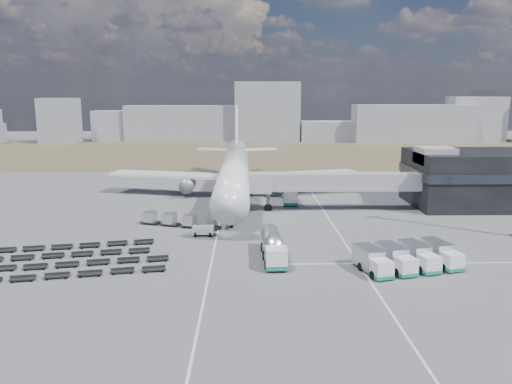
{
  "coord_description": "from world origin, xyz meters",
  "views": [
    {
      "loc": [
        2.34,
        -65.69,
        20.43
      ],
      "look_at": [
        3.96,
        17.08,
        4.0
      ],
      "focal_mm": 35.0,
      "sensor_mm": 36.0,
      "label": 1
    }
  ],
  "objects": [
    {
      "name": "ground",
      "position": [
        0.0,
        0.0,
        0.0
      ],
      "size": [
        420.0,
        420.0,
        0.0
      ],
      "primitive_type": "plane",
      "color": "#565659",
      "rests_on": "ground"
    },
    {
      "name": "grass_strip",
      "position": [
        0.0,
        110.0,
        0.01
      ],
      "size": [
        420.0,
        90.0,
        0.01
      ],
      "primitive_type": "cube",
      "color": "#49402C",
      "rests_on": "ground"
    },
    {
      "name": "lane_markings",
      "position": [
        9.77,
        3.0,
        0.01
      ],
      "size": [
        47.12,
        110.0,
        0.01
      ],
      "color": "silver",
      "rests_on": "ground"
    },
    {
      "name": "terminal",
      "position": [
        47.77,
        23.96,
        5.25
      ],
      "size": [
        30.4,
        16.4,
        11.0
      ],
      "color": "black",
      "rests_on": "ground"
    },
    {
      "name": "jet_bridge",
      "position": [
        15.9,
        20.42,
        5.05
      ],
      "size": [
        30.3,
        3.8,
        7.05
      ],
      "color": "#939399",
      "rests_on": "ground"
    },
    {
      "name": "airliner",
      "position": [
        0.0,
        32.38,
        5.29
      ],
      "size": [
        51.59,
        64.53,
        17.62
      ],
      "color": "white",
      "rests_on": "ground"
    },
    {
      "name": "skyline",
      "position": [
        0.93,
        149.56,
        8.53
      ],
      "size": [
        302.52,
        26.24,
        25.27
      ],
      "color": "#92939F",
      "rests_on": "ground"
    },
    {
      "name": "fuel_tanker",
      "position": [
        5.67,
        -6.13,
        1.65
      ],
      "size": [
        2.93,
        10.31,
        3.31
      ],
      "rotation": [
        0.0,
        0.0,
        0.03
      ],
      "color": "white",
      "rests_on": "ground"
    },
    {
      "name": "pushback_tug",
      "position": [
        -4.0,
        4.66,
        0.7
      ],
      "size": [
        3.1,
        1.8,
        1.4
      ],
      "primitive_type": "cube",
      "rotation": [
        0.0,
        0.0,
        -0.03
      ],
      "color": "white",
      "rests_on": "ground"
    },
    {
      "name": "catering_truck",
      "position": [
        10.61,
        26.03,
        1.5
      ],
      "size": [
        3.03,
        6.54,
        2.93
      ],
      "rotation": [
        0.0,
        0.0,
        -0.07
      ],
      "color": "white",
      "rests_on": "ground"
    },
    {
      "name": "service_trucks_near",
      "position": [
        21.32,
        -9.81,
        1.38
      ],
      "size": [
        12.63,
        9.01,
        2.53
      ],
      "rotation": [
        0.0,
        0.0,
        0.26
      ],
      "color": "white",
      "rests_on": "ground"
    },
    {
      "name": "uld_row",
      "position": [
        -8.06,
        9.76,
        1.09
      ],
      "size": [
        12.99,
        5.86,
        1.82
      ],
      "rotation": [
        0.0,
        0.0,
        -0.33
      ],
      "color": "black",
      "rests_on": "ground"
    },
    {
      "name": "baggage_dollies",
      "position": [
        -20.04,
        -6.77,
        0.32
      ],
      "size": [
        25.42,
        16.64,
        0.64
      ],
      "rotation": [
        0.0,
        0.0,
        0.19
      ],
      "color": "black",
      "rests_on": "ground"
    }
  ]
}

